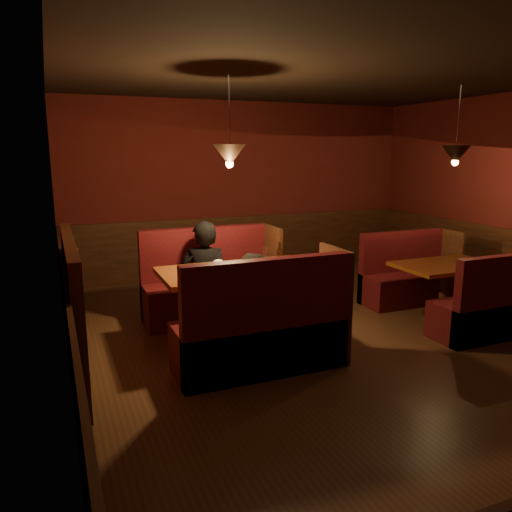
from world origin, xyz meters
name	(u,v)px	position (x,y,z in m)	size (l,w,h in m)	color
room	(335,251)	(-0.28, 0.05, 1.05)	(6.02, 7.02, 2.92)	#4B2B1C
main_table	(232,286)	(-1.26, 0.56, 0.63)	(1.53, 0.93, 1.07)	brown
main_bench_far	(211,290)	(-1.25, 1.43, 0.37)	(1.68, 0.60, 1.15)	black
main_bench_near	(265,335)	(-1.25, -0.31, 0.37)	(1.68, 0.60, 1.15)	black
second_table	(446,278)	(1.50, 0.29, 0.52)	(1.25, 0.80, 0.71)	brown
second_bench_far	(408,280)	(1.53, 1.03, 0.32)	(1.38, 0.52, 0.99)	black
second_bench_near	(494,310)	(1.53, -0.46, 0.32)	(1.38, 0.52, 0.99)	black
diner_a	(205,259)	(-1.37, 1.23, 0.82)	(0.60, 0.39, 1.63)	black
diner_b	(257,290)	(-1.19, 0.01, 0.72)	(0.70, 0.55, 1.44)	black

